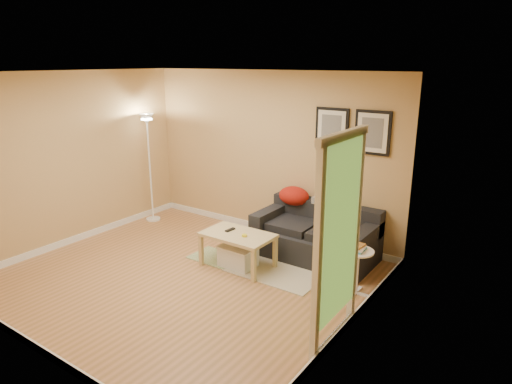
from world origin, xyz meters
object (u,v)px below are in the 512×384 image
(coffee_table, at_px, (238,250))
(floor_lamp, at_px, (150,171))
(side_table, at_px, (357,272))
(book_stack, at_px, (357,247))
(storage_bin, at_px, (238,256))
(sofa, at_px, (315,233))

(coffee_table, bearing_deg, floor_lamp, 154.61)
(side_table, distance_m, book_stack, 0.32)
(book_stack, bearing_deg, coffee_table, -153.50)
(floor_lamp, bearing_deg, side_table, -6.30)
(coffee_table, xyz_separation_m, floor_lamp, (-2.38, 0.65, 0.65))
(coffee_table, bearing_deg, storage_bin, -56.39)
(coffee_table, height_order, storage_bin, coffee_table)
(coffee_table, distance_m, side_table, 1.65)
(storage_bin, distance_m, book_stack, 1.69)
(coffee_table, relative_size, storage_bin, 1.95)
(sofa, distance_m, floor_lamp, 3.15)
(sofa, bearing_deg, storage_bin, -129.06)
(side_table, bearing_deg, sofa, 143.98)
(coffee_table, xyz_separation_m, book_stack, (1.62, 0.20, 0.37))
(sofa, relative_size, side_table, 2.98)
(sofa, height_order, book_stack, sofa)
(coffee_table, xyz_separation_m, storage_bin, (0.01, -0.01, -0.09))
(storage_bin, bearing_deg, coffee_table, 133.76)
(sofa, xyz_separation_m, side_table, (0.92, -0.67, -0.09))
(storage_bin, relative_size, side_table, 0.86)
(side_table, height_order, floor_lamp, floor_lamp)
(side_table, bearing_deg, storage_bin, -172.53)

